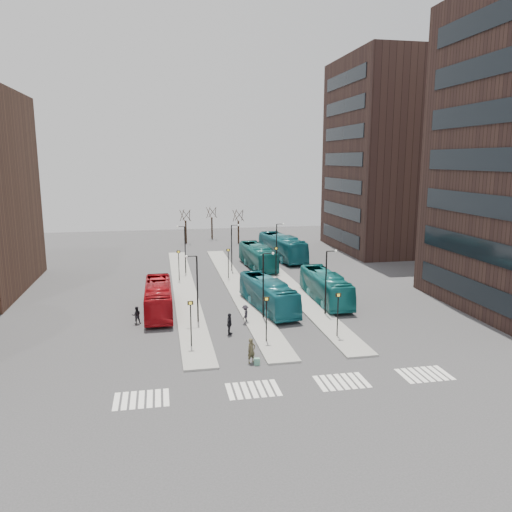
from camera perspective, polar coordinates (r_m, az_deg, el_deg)
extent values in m
plane|color=#303033|center=(29.85, 3.15, -18.14)|extent=(160.00, 160.00, 0.00)
cube|color=gray|center=(57.16, -8.18, -3.75)|extent=(2.50, 45.00, 0.15)
cube|color=gray|center=(57.74, -2.22, -3.50)|extent=(2.50, 45.00, 0.15)
cube|color=gray|center=(58.93, 3.57, -3.21)|extent=(2.50, 45.00, 0.15)
cube|color=#1C469E|center=(36.58, 0.10, -11.97)|extent=(0.40, 0.32, 0.50)
imported|color=#9D0C13|center=(48.82, -11.09, -4.72)|extent=(2.49, 10.53, 2.93)
imported|color=#15606C|center=(49.10, 1.38, -4.37)|extent=(4.05, 11.08, 3.02)
imported|color=#135F5D|center=(67.45, 0.19, -0.07)|extent=(3.41, 11.38, 3.13)
imported|color=#156B6C|center=(52.30, 7.94, -3.50)|extent=(2.70, 10.98, 3.05)
imported|color=#155E69|center=(73.62, 3.00, 1.02)|extent=(4.70, 13.03, 3.55)
imported|color=#443E29|center=(36.68, -0.53, -10.77)|extent=(0.80, 0.69, 1.85)
imported|color=black|center=(46.18, -13.50, -6.59)|extent=(0.85, 0.70, 1.61)
imported|color=black|center=(42.29, -3.06, -7.77)|extent=(0.83, 1.18, 1.86)
imported|color=black|center=(45.15, -1.23, -6.66)|extent=(0.96, 1.23, 1.67)
cube|color=silver|center=(32.79, -15.68, -15.72)|extent=(0.35, 2.40, 0.01)
cube|color=silver|center=(32.75, -14.77, -15.71)|extent=(0.35, 2.40, 0.01)
cube|color=silver|center=(32.72, -13.87, -15.69)|extent=(0.35, 2.40, 0.01)
cube|color=silver|center=(32.69, -12.96, -15.67)|extent=(0.35, 2.40, 0.01)
cube|color=silver|center=(32.67, -12.05, -15.65)|extent=(0.35, 2.40, 0.01)
cube|color=silver|center=(32.66, -11.14, -15.62)|extent=(0.35, 2.40, 0.01)
cube|color=silver|center=(32.66, -10.23, -15.59)|extent=(0.35, 2.40, 0.01)
cube|color=silver|center=(32.90, -3.00, -15.21)|extent=(0.35, 2.40, 0.01)
cube|color=silver|center=(32.97, -2.11, -15.14)|extent=(0.35, 2.40, 0.01)
cube|color=silver|center=(33.04, -1.22, -15.07)|extent=(0.35, 2.40, 0.01)
cube|color=silver|center=(33.12, -0.34, -15.00)|extent=(0.35, 2.40, 0.01)
cube|color=silver|center=(33.21, 0.54, -14.93)|extent=(0.35, 2.40, 0.01)
cube|color=silver|center=(33.30, 1.41, -14.86)|extent=(0.35, 2.40, 0.01)
cube|color=silver|center=(33.40, 2.28, -14.78)|extent=(0.35, 2.40, 0.01)
cube|color=silver|center=(34.16, 7.34, -14.25)|extent=(0.35, 2.40, 0.01)
cube|color=silver|center=(34.31, 8.15, -14.16)|extent=(0.35, 2.40, 0.01)
cube|color=silver|center=(34.47, 8.96, -14.06)|extent=(0.35, 2.40, 0.01)
cube|color=silver|center=(34.63, 9.77, -13.96)|extent=(0.35, 2.40, 0.01)
cube|color=silver|center=(34.80, 10.56, -13.86)|extent=(0.35, 2.40, 0.01)
cube|color=silver|center=(34.98, 11.34, -13.76)|extent=(0.35, 2.40, 0.01)
cube|color=silver|center=(35.16, 12.12, -13.66)|extent=(0.35, 2.40, 0.01)
cube|color=silver|center=(36.38, 16.59, -13.01)|extent=(0.35, 2.40, 0.01)
cube|color=silver|center=(36.60, 17.30, -12.90)|extent=(0.35, 2.40, 0.01)
cube|color=silver|center=(36.83, 18.00, -12.79)|extent=(0.35, 2.40, 0.01)
cube|color=silver|center=(37.06, 18.69, -12.68)|extent=(0.35, 2.40, 0.01)
cube|color=silver|center=(37.30, 19.38, -12.57)|extent=(0.35, 2.40, 0.01)
cube|color=silver|center=(37.54, 20.05, -12.46)|extent=(0.35, 2.40, 0.01)
cube|color=silver|center=(37.79, 20.72, -12.35)|extent=(0.35, 2.40, 0.01)
cube|color=black|center=(51.54, 22.91, -3.38)|extent=(0.12, 16.00, 2.00)
cube|color=black|center=(50.75, 23.24, 1.01)|extent=(0.12, 16.00, 2.00)
cube|color=black|center=(50.28, 23.59, 5.50)|extent=(0.12, 16.00, 2.00)
cube|color=black|center=(50.11, 23.94, 10.05)|extent=(0.12, 16.00, 2.00)
cube|color=black|center=(50.27, 24.31, 14.60)|extent=(0.12, 16.00, 2.00)
cube|color=black|center=(50.74, 24.68, 19.09)|extent=(0.12, 16.00, 2.00)
cube|color=black|center=(51.52, 25.07, 23.47)|extent=(0.12, 16.00, 2.00)
cube|color=#31201B|center=(84.54, 16.36, 10.90)|extent=(20.00, 20.00, 30.00)
cube|color=black|center=(81.35, 9.57, 2.35)|extent=(0.12, 16.00, 2.00)
cube|color=black|center=(80.85, 9.66, 5.16)|extent=(0.12, 16.00, 2.00)
cube|color=black|center=(80.55, 9.75, 7.99)|extent=(0.12, 16.00, 2.00)
cube|color=black|center=(80.45, 9.84, 10.83)|extent=(0.12, 16.00, 2.00)
cube|color=black|center=(80.55, 9.94, 13.68)|extent=(0.12, 16.00, 2.00)
cube|color=black|center=(80.84, 10.03, 16.51)|extent=(0.12, 16.00, 2.00)
cube|color=black|center=(81.33, 10.13, 19.31)|extent=(0.12, 16.00, 2.00)
cylinder|color=black|center=(39.39, -7.45, -7.79)|extent=(0.10, 0.10, 3.50)
cube|color=black|center=(38.86, -7.51, -5.35)|extent=(0.45, 0.10, 0.30)
cube|color=yellow|center=(38.81, -7.51, -5.37)|extent=(0.20, 0.02, 0.20)
cylinder|color=black|center=(60.62, -8.81, -1.15)|extent=(0.10, 0.10, 3.50)
cube|color=black|center=(60.28, -8.85, 0.48)|extent=(0.45, 0.10, 0.30)
cube|color=yellow|center=(60.22, -8.85, 0.47)|extent=(0.20, 0.02, 0.20)
cylinder|color=black|center=(40.16, 1.19, -7.32)|extent=(0.10, 0.10, 3.50)
cube|color=black|center=(39.65, 1.20, -4.92)|extent=(0.45, 0.10, 0.30)
cube|color=yellow|center=(39.59, 1.22, -4.95)|extent=(0.20, 0.02, 0.20)
cylinder|color=black|center=(61.12, -3.18, -0.93)|extent=(0.10, 0.10, 3.50)
cube|color=black|center=(60.78, -3.20, 0.68)|extent=(0.45, 0.10, 0.30)
cube|color=yellow|center=(60.73, -3.19, 0.67)|extent=(0.20, 0.02, 0.20)
cylinder|color=black|center=(41.79, 9.32, -6.73)|extent=(0.10, 0.10, 3.50)
cube|color=black|center=(41.30, 9.39, -4.42)|extent=(0.45, 0.10, 0.30)
cube|color=yellow|center=(41.24, 9.42, -4.44)|extent=(0.20, 0.02, 0.20)
cylinder|color=black|center=(62.20, 2.30, -0.71)|extent=(0.10, 0.10, 3.50)
cube|color=black|center=(61.87, 2.32, 0.87)|extent=(0.45, 0.10, 0.30)
cube|color=yellow|center=(61.81, 2.33, 0.86)|extent=(0.20, 0.02, 0.20)
cylinder|color=black|center=(44.83, -6.71, -3.77)|extent=(0.14, 0.14, 6.00)
cylinder|color=black|center=(44.13, -7.38, -0.03)|extent=(0.90, 0.08, 0.08)
sphere|color=silver|center=(44.11, -7.96, -0.05)|extent=(0.24, 0.24, 0.24)
cylinder|color=black|center=(64.34, -8.10, 0.71)|extent=(0.14, 0.14, 6.00)
cylinder|color=black|center=(63.86, -8.57, 3.35)|extent=(0.90, 0.08, 0.08)
sphere|color=silver|center=(63.84, -8.98, 3.33)|extent=(0.24, 0.24, 0.24)
cylinder|color=black|center=(45.64, 0.83, -3.43)|extent=(0.14, 0.14, 6.00)
cylinder|color=black|center=(45.08, 1.40, 0.29)|extent=(0.90, 0.08, 0.08)
sphere|color=silver|center=(45.18, 1.96, 0.31)|extent=(0.24, 0.24, 0.24)
cylinder|color=black|center=(64.91, -2.80, 0.90)|extent=(0.14, 0.14, 6.00)
cylinder|color=black|center=(64.51, -2.43, 3.54)|extent=(0.90, 0.08, 0.08)
sphere|color=silver|center=(64.58, -2.04, 3.55)|extent=(0.24, 0.24, 0.24)
cylinder|color=black|center=(47.21, 7.99, -3.05)|extent=(0.14, 0.14, 6.00)
cylinder|color=black|center=(46.72, 8.61, 0.55)|extent=(0.90, 0.08, 0.08)
sphere|color=silver|center=(46.88, 9.12, 0.57)|extent=(0.24, 0.24, 0.24)
cylinder|color=black|center=(66.02, 2.36, 1.08)|extent=(0.14, 0.14, 6.00)
cylinder|color=black|center=(65.67, 2.76, 3.67)|extent=(0.90, 0.08, 0.08)
sphere|color=silver|center=(65.78, 3.14, 3.68)|extent=(0.24, 0.24, 0.24)
cylinder|color=black|center=(88.26, -8.01, 2.74)|extent=(0.30, 0.30, 4.00)
cylinder|color=black|center=(87.93, -7.61, 4.63)|extent=(0.10, 1.56, 1.95)
cylinder|color=black|center=(88.57, -7.95, 4.67)|extent=(1.48, 0.59, 1.97)
cylinder|color=black|center=(88.28, -8.45, 4.63)|extent=(0.90, 1.31, 1.99)
cylinder|color=black|center=(87.46, -8.42, 4.57)|extent=(0.89, 1.31, 1.99)
cylinder|color=black|center=(87.24, -7.90, 4.57)|extent=(1.48, 0.58, 1.97)
cylinder|color=black|center=(92.59, -5.06, 3.19)|extent=(0.30, 0.30, 4.00)
cylinder|color=black|center=(92.32, -4.65, 4.99)|extent=(0.10, 1.56, 1.95)
cylinder|color=black|center=(92.93, -5.00, 5.02)|extent=(1.48, 0.59, 1.97)
cylinder|color=black|center=(92.60, -5.46, 4.99)|extent=(0.90, 1.31, 1.99)
cylinder|color=black|center=(91.78, -5.41, 4.94)|extent=(0.89, 1.31, 1.99)
cylinder|color=black|center=(91.61, -4.91, 4.94)|extent=(1.48, 0.58, 1.97)
cylinder|color=black|center=(87.22, -2.02, 2.75)|extent=(0.30, 0.30, 4.00)
cylinder|color=black|center=(86.96, -1.58, 4.65)|extent=(0.10, 1.56, 1.95)
cylinder|color=black|center=(87.54, -1.96, 4.69)|extent=(1.48, 0.59, 1.97)
cylinder|color=black|center=(87.17, -2.45, 4.66)|extent=(0.90, 1.31, 1.99)
cylinder|color=black|center=(86.36, -2.37, 4.60)|extent=(0.89, 1.31, 1.99)
cylinder|color=black|center=(86.23, -1.82, 4.60)|extent=(1.48, 0.58, 1.97)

